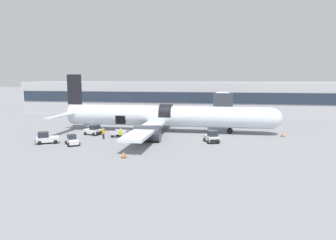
{
  "coord_description": "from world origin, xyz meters",
  "views": [
    {
      "loc": [
        10.63,
        -41.76,
        8.94
      ],
      "look_at": [
        2.6,
        4.03,
        2.5
      ],
      "focal_mm": 32.0,
      "sensor_mm": 36.0,
      "label": 1
    }
  ],
  "objects_px": {
    "baggage_tug_spare": "(46,138)",
    "baggage_tug_mid": "(212,137)",
    "baggage_tug_lead": "(93,130)",
    "ground_crew_loader_a": "(153,129)",
    "airplane": "(163,117)",
    "suitcase_on_tarmac_upright": "(130,139)",
    "baggage_cart_loading": "(122,134)",
    "ground_crew_supervisor": "(147,129)",
    "ground_crew_driver": "(103,133)",
    "ground_crew_helper": "(136,129)",
    "ground_crew_marshal": "(153,130)",
    "baggage_tug_rear": "(72,141)",
    "ground_crew_loader_b": "(121,134)"
  },
  "relations": [
    {
      "from": "baggage_tug_spare",
      "to": "baggage_tug_mid",
      "type": "bearing_deg",
      "value": 11.14
    },
    {
      "from": "baggage_tug_lead",
      "to": "ground_crew_loader_a",
      "type": "distance_m",
      "value": 9.53
    },
    {
      "from": "airplane",
      "to": "baggage_tug_mid",
      "type": "relative_size",
      "value": 13.1
    },
    {
      "from": "baggage_tug_lead",
      "to": "suitcase_on_tarmac_upright",
      "type": "height_order",
      "value": "baggage_tug_lead"
    },
    {
      "from": "baggage_cart_loading",
      "to": "suitcase_on_tarmac_upright",
      "type": "distance_m",
      "value": 2.81
    },
    {
      "from": "baggage_tug_mid",
      "to": "ground_crew_supervisor",
      "type": "bearing_deg",
      "value": 159.95
    },
    {
      "from": "ground_crew_driver",
      "to": "ground_crew_helper",
      "type": "xyz_separation_m",
      "value": [
        3.8,
        4.54,
        -0.05
      ]
    },
    {
      "from": "ground_crew_driver",
      "to": "ground_crew_supervisor",
      "type": "xyz_separation_m",
      "value": [
        5.75,
        3.95,
        0.09
      ]
    },
    {
      "from": "baggage_tug_lead",
      "to": "ground_crew_marshal",
      "type": "xyz_separation_m",
      "value": [
        9.55,
        0.82,
        0.27
      ]
    },
    {
      "from": "ground_crew_supervisor",
      "to": "airplane",
      "type": "bearing_deg",
      "value": 63.0
    },
    {
      "from": "airplane",
      "to": "suitcase_on_tarmac_upright",
      "type": "distance_m",
      "value": 9.1
    },
    {
      "from": "baggage_cart_loading",
      "to": "airplane",
      "type": "bearing_deg",
      "value": 48.93
    },
    {
      "from": "baggage_tug_rear",
      "to": "suitcase_on_tarmac_upright",
      "type": "xyz_separation_m",
      "value": [
        6.83,
        4.15,
        -0.33
      ]
    },
    {
      "from": "baggage_tug_mid",
      "to": "ground_crew_loader_a",
      "type": "height_order",
      "value": "baggage_tug_mid"
    },
    {
      "from": "baggage_tug_rear",
      "to": "ground_crew_driver",
      "type": "height_order",
      "value": "ground_crew_driver"
    },
    {
      "from": "baggage_tug_spare",
      "to": "baggage_tug_rear",
      "type": "bearing_deg",
      "value": -4.94
    },
    {
      "from": "baggage_tug_spare",
      "to": "ground_crew_helper",
      "type": "bearing_deg",
      "value": 40.2
    },
    {
      "from": "ground_crew_loader_b",
      "to": "ground_crew_driver",
      "type": "distance_m",
      "value": 3.18
    },
    {
      "from": "baggage_tug_lead",
      "to": "baggage_cart_loading",
      "type": "bearing_deg",
      "value": -13.48
    },
    {
      "from": "airplane",
      "to": "ground_crew_helper",
      "type": "distance_m",
      "value": 5.22
    },
    {
      "from": "suitcase_on_tarmac_upright",
      "to": "ground_crew_supervisor",
      "type": "bearing_deg",
      "value": 71.06
    },
    {
      "from": "baggage_tug_rear",
      "to": "baggage_tug_spare",
      "type": "distance_m",
      "value": 4.07
    },
    {
      "from": "ground_crew_helper",
      "to": "ground_crew_marshal",
      "type": "distance_m",
      "value": 3.01
    },
    {
      "from": "airplane",
      "to": "ground_crew_loader_b",
      "type": "distance_m",
      "value": 9.89
    },
    {
      "from": "ground_crew_loader_a",
      "to": "suitcase_on_tarmac_upright",
      "type": "distance_m",
      "value": 5.6
    },
    {
      "from": "baggage_tug_mid",
      "to": "ground_crew_loader_b",
      "type": "bearing_deg",
      "value": -174.9
    },
    {
      "from": "baggage_tug_lead",
      "to": "ground_crew_loader_a",
      "type": "height_order",
      "value": "ground_crew_loader_a"
    },
    {
      "from": "ground_crew_loader_a",
      "to": "suitcase_on_tarmac_upright",
      "type": "height_order",
      "value": "ground_crew_loader_a"
    },
    {
      "from": "ground_crew_driver",
      "to": "ground_crew_helper",
      "type": "bearing_deg",
      "value": 50.13
    },
    {
      "from": "airplane",
      "to": "baggage_tug_mid",
      "type": "height_order",
      "value": "airplane"
    },
    {
      "from": "airplane",
      "to": "baggage_tug_spare",
      "type": "relative_size",
      "value": 10.9
    },
    {
      "from": "baggage_tug_rear",
      "to": "ground_crew_loader_b",
      "type": "xyz_separation_m",
      "value": [
        5.62,
        3.66,
        0.37
      ]
    },
    {
      "from": "baggage_cart_loading",
      "to": "ground_crew_loader_a",
      "type": "distance_m",
      "value": 5.08
    },
    {
      "from": "airplane",
      "to": "ground_crew_marshal",
      "type": "height_order",
      "value": "airplane"
    },
    {
      "from": "baggage_tug_rear",
      "to": "ground_crew_loader_a",
      "type": "height_order",
      "value": "ground_crew_loader_a"
    },
    {
      "from": "baggage_tug_spare",
      "to": "ground_crew_driver",
      "type": "height_order",
      "value": "ground_crew_driver"
    },
    {
      "from": "ground_crew_helper",
      "to": "ground_crew_loader_b",
      "type": "bearing_deg",
      "value": -97.94
    },
    {
      "from": "baggage_tug_lead",
      "to": "baggage_tug_rear",
      "type": "relative_size",
      "value": 1.04
    },
    {
      "from": "baggage_tug_spare",
      "to": "baggage_cart_loading",
      "type": "xyz_separation_m",
      "value": [
        9.04,
        5.91,
        -0.14
      ]
    },
    {
      "from": "ground_crew_loader_a",
      "to": "suitcase_on_tarmac_upright",
      "type": "xyz_separation_m",
      "value": [
        -2.28,
        -5.08,
        -0.62
      ]
    },
    {
      "from": "ground_crew_driver",
      "to": "ground_crew_helper",
      "type": "relative_size",
      "value": 1.06
    },
    {
      "from": "ground_crew_loader_a",
      "to": "baggage_tug_spare",
      "type": "bearing_deg",
      "value": -145.99
    },
    {
      "from": "airplane",
      "to": "baggage_tug_spare",
      "type": "xyz_separation_m",
      "value": [
        -14.28,
        -11.92,
        -1.86
      ]
    },
    {
      "from": "baggage_tug_spare",
      "to": "baggage_tug_lead",
      "type": "bearing_deg",
      "value": 62.2
    },
    {
      "from": "ground_crew_supervisor",
      "to": "ground_crew_helper",
      "type": "bearing_deg",
      "value": 163.14
    },
    {
      "from": "baggage_cart_loading",
      "to": "ground_crew_marshal",
      "type": "height_order",
      "value": "ground_crew_marshal"
    },
    {
      "from": "ground_crew_helper",
      "to": "ground_crew_loader_a",
      "type": "bearing_deg",
      "value": 1.04
    },
    {
      "from": "baggage_tug_rear",
      "to": "ground_crew_helper",
      "type": "height_order",
      "value": "ground_crew_helper"
    },
    {
      "from": "baggage_tug_rear",
      "to": "ground_crew_helper",
      "type": "relative_size",
      "value": 1.79
    },
    {
      "from": "baggage_tug_rear",
      "to": "ground_crew_marshal",
      "type": "relative_size",
      "value": 1.55
    }
  ]
}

